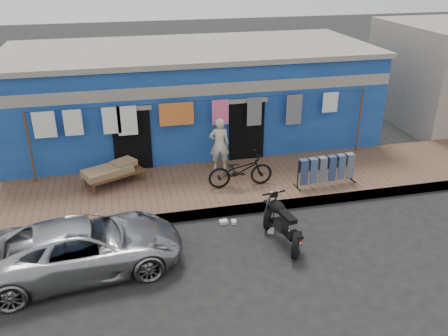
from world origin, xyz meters
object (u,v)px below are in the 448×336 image
(motorcycle, at_px, (282,222))
(charpoy, at_px, (114,174))
(bicycle, at_px, (240,167))
(car, at_px, (84,246))
(jeans_rack, at_px, (326,170))
(seated_person, at_px, (219,144))

(motorcycle, height_order, charpoy, motorcycle)
(bicycle, distance_m, motorcycle, 2.61)
(car, bearing_deg, jeans_rack, -77.90)
(seated_person, height_order, jeans_rack, seated_person)
(bicycle, xyz_separation_m, motorcycle, (0.32, -2.58, -0.29))
(car, height_order, motorcycle, car)
(seated_person, distance_m, motorcycle, 3.90)
(seated_person, xyz_separation_m, jeans_rack, (2.68, -1.68, -0.37))
(bicycle, height_order, motorcycle, bicycle)
(bicycle, relative_size, jeans_rack, 0.98)
(jeans_rack, bearing_deg, bicycle, 169.41)
(charpoy, bearing_deg, seated_person, 4.95)
(bicycle, xyz_separation_m, charpoy, (-3.43, 0.97, -0.30))
(seated_person, xyz_separation_m, charpoy, (-3.11, -0.27, -0.52))
(seated_person, xyz_separation_m, motorcycle, (0.64, -3.81, -0.51))
(charpoy, distance_m, jeans_rack, 5.96)
(motorcycle, bearing_deg, car, 171.96)
(bicycle, relative_size, charpoy, 0.97)
(car, relative_size, jeans_rack, 2.31)
(seated_person, bearing_deg, car, 52.99)
(jeans_rack, bearing_deg, motorcycle, -133.72)
(car, distance_m, charpoy, 3.67)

